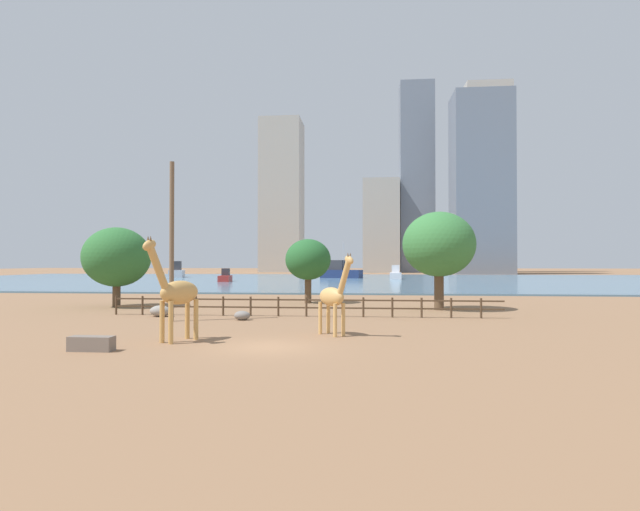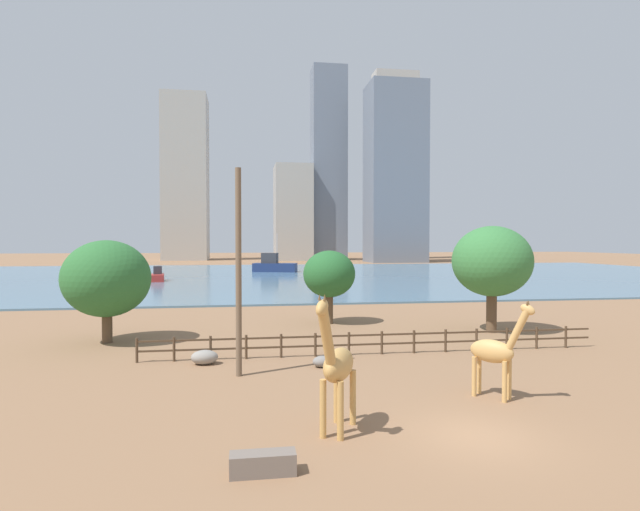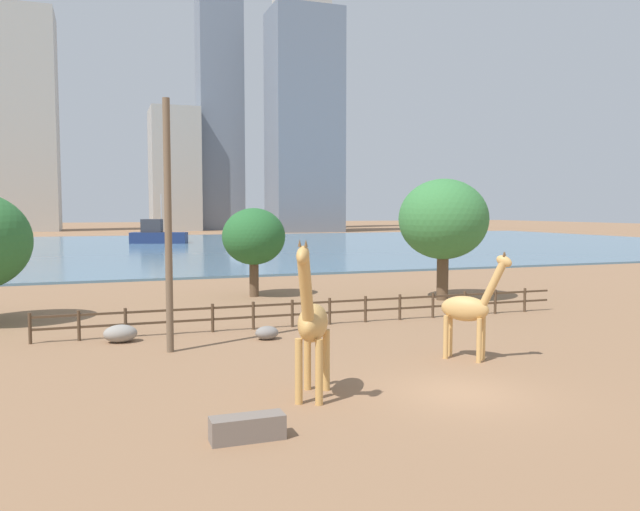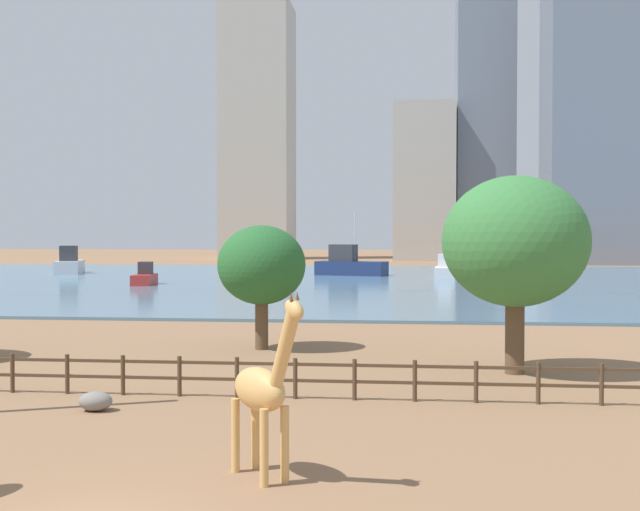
# 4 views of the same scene
# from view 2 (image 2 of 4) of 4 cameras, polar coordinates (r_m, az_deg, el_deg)

# --- Properties ---
(ground_plane) EXTENTS (400.00, 400.00, 0.00)m
(ground_plane) POSITION_cam_2_polar(r_m,az_deg,el_deg) (95.59, -4.16, -2.24)
(ground_plane) COLOR #8C6647
(harbor_water) EXTENTS (180.00, 86.00, 0.20)m
(harbor_water) POSITION_cam_2_polar(r_m,az_deg,el_deg) (92.60, -4.02, -2.30)
(harbor_water) COLOR slate
(harbor_water) RESTS_ON ground
(giraffe_tall) EXTENTS (1.99, 3.02, 4.77)m
(giraffe_tall) POSITION_cam_2_polar(r_m,az_deg,el_deg) (16.88, 1.94, -12.46)
(giraffe_tall) COLOR tan
(giraffe_tall) RESTS_ON ground
(giraffe_companion) EXTENTS (2.09, 2.34, 4.08)m
(giraffe_companion) POSITION_cam_2_polar(r_m,az_deg,el_deg) (21.66, 19.41, -10.29)
(giraffe_companion) COLOR tan
(giraffe_companion) RESTS_ON ground
(utility_pole) EXTENTS (0.28, 0.28, 9.80)m
(utility_pole) POSITION_cam_2_polar(r_m,az_deg,el_deg) (23.73, -9.29, -1.91)
(utility_pole) COLOR brown
(utility_pole) RESTS_ON ground
(boulder_near_fence) EXTENTS (1.01, 0.77, 0.58)m
(boulder_near_fence) POSITION_cam_2_polar(r_m,az_deg,el_deg) (25.73, 0.29, -12.02)
(boulder_near_fence) COLOR gray
(boulder_near_fence) RESTS_ON ground
(boulder_by_pole) EXTENTS (1.38, 0.99, 0.74)m
(boulder_by_pole) POSITION_cam_2_polar(r_m,az_deg,el_deg) (26.95, -13.06, -11.26)
(boulder_by_pole) COLOR gray
(boulder_by_pole) RESTS_ON ground
(feeding_trough) EXTENTS (1.80, 0.60, 0.60)m
(feeding_trough) POSITION_cam_2_polar(r_m,az_deg,el_deg) (14.77, -6.54, -22.54)
(feeding_trough) COLOR #72665B
(feeding_trough) RESTS_ON ground
(enclosure_fence) EXTENTS (26.12, 0.14, 1.30)m
(enclosure_fence) POSITION_cam_2_polar(r_m,az_deg,el_deg) (28.55, 5.97, -9.71)
(enclosure_fence) COLOR #4C3826
(enclosure_fence) RESTS_ON ground
(tree_left_large) EXTENTS (5.47, 5.47, 7.45)m
(tree_left_large) POSITION_cam_2_polar(r_m,az_deg,el_deg) (36.80, 19.05, -0.67)
(tree_left_large) COLOR brown
(tree_left_large) RESTS_ON ground
(tree_center_broad) EXTENTS (5.34, 5.34, 6.45)m
(tree_center_broad) POSITION_cam_2_polar(r_m,az_deg,el_deg) (33.94, -23.21, -2.46)
(tree_center_broad) COLOR brown
(tree_center_broad) RESTS_ON ground
(tree_right_tall) EXTENTS (4.02, 4.02, 5.67)m
(tree_right_tall) POSITION_cam_2_polar(r_m,az_deg,el_deg) (38.52, 1.06, -2.17)
(tree_right_tall) COLOR brown
(tree_right_tall) RESTS_ON ground
(boat_ferry) EXTENTS (2.72, 6.58, 2.84)m
(boat_ferry) POSITION_cam_2_polar(r_m,az_deg,el_deg) (98.82, 1.62, -1.44)
(boat_ferry) COLOR silver
(boat_ferry) RESTS_ON harbor_water
(boat_sailboat) EXTENTS (2.62, 5.48, 2.32)m
(boat_sailboat) POSITION_cam_2_polar(r_m,az_deg,el_deg) (82.44, -18.06, -2.23)
(boat_sailboat) COLOR #B22D28
(boat_sailboat) RESTS_ON harbor_water
(boat_tug) EXTENTS (9.35, 5.53, 7.93)m
(boat_tug) POSITION_cam_2_polar(r_m,az_deg,el_deg) (102.68, -5.30, -1.13)
(boat_tug) COLOR navy
(boat_tug) RESTS_ON harbor_water
(boat_barge) EXTENTS (5.24, 8.85, 3.67)m
(boat_barge) POSITION_cam_2_polar(r_m,az_deg,el_deg) (108.37, -25.40, -1.17)
(boat_barge) COLOR silver
(boat_barge) RESTS_ON harbor_water
(skyline_tower_needle) EXTENTS (12.70, 15.00, 32.67)m
(skyline_tower_needle) POSITION_cam_2_polar(r_m,az_deg,el_deg) (173.77, -3.13, 4.86)
(skyline_tower_needle) COLOR #ADA89E
(skyline_tower_needle) RESTS_ON ground
(skyline_block_central) EXTENTS (16.56, 8.01, 70.42)m
(skyline_block_central) POSITION_cam_2_polar(r_m,az_deg,el_deg) (194.75, 8.55, 10.07)
(skyline_block_central) COLOR #B7B2A8
(skyline_block_central) RESTS_ON ground
(skyline_tower_glass) EXTENTS (15.17, 15.59, 57.11)m
(skyline_tower_glass) POSITION_cam_2_polar(r_m,az_deg,el_deg) (182.75, -15.10, 8.49)
(skyline_tower_glass) COLOR #ADA89E
(skyline_tower_glass) RESTS_ON ground
(skyline_block_left) EXTENTS (11.88, 9.89, 67.31)m
(skyline_block_left) POSITION_cam_2_polar(r_m,az_deg,el_deg) (178.35, 0.98, 10.37)
(skyline_block_left) COLOR slate
(skyline_block_left) RESTS_ON ground
(skyline_block_right) EXTENTS (17.47, 13.89, 55.60)m
(skyline_block_right) POSITION_cam_2_polar(r_m,az_deg,el_deg) (160.08, 8.58, 9.25)
(skyline_block_right) COLOR slate
(skyline_block_right) RESTS_ON ground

